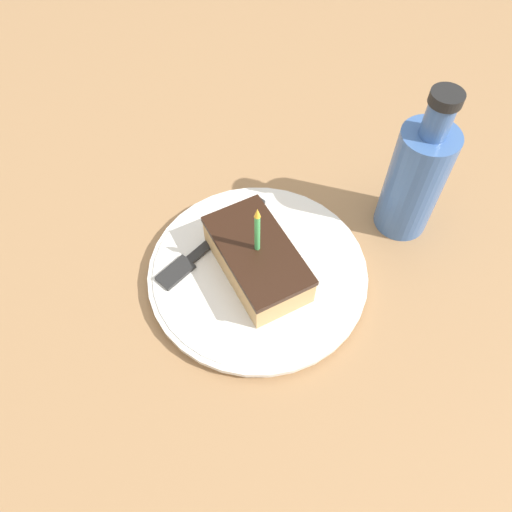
# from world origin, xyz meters

# --- Properties ---
(ground_plane) EXTENTS (2.40, 2.40, 0.04)m
(ground_plane) POSITION_xyz_m (0.00, 0.00, -0.02)
(ground_plane) COLOR #9E754C
(ground_plane) RESTS_ON ground
(plate) EXTENTS (0.26, 0.26, 0.02)m
(plate) POSITION_xyz_m (0.03, 0.00, 0.01)
(plate) COLOR white
(plate) RESTS_ON ground_plane
(cake_slice) EXTENTS (0.08, 0.14, 0.11)m
(cake_slice) POSITION_xyz_m (0.02, -0.00, 0.04)
(cake_slice) COLOR tan
(cake_slice) RESTS_ON plate
(fork) EXTENTS (0.17, 0.08, 0.00)m
(fork) POSITION_xyz_m (-0.02, 0.06, 0.02)
(fork) COLOR #262626
(fork) RESTS_ON plate
(bottle) EXTENTS (0.07, 0.07, 0.20)m
(bottle) POSITION_xyz_m (0.23, -0.01, 0.08)
(bottle) COLOR #3F66A5
(bottle) RESTS_ON ground_plane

